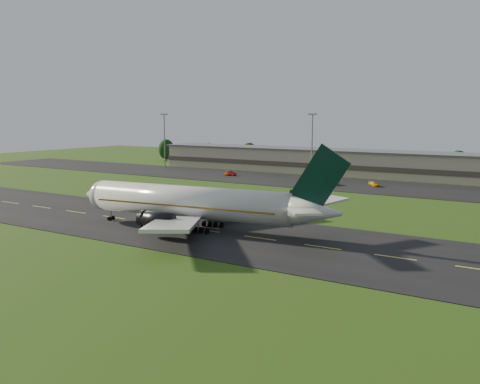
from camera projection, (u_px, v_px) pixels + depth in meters
The scene contains 12 objects.
ground at pixel (114, 218), 104.27m from camera, with size 360.00×360.00×0.00m, color #294611.
taxiway at pixel (114, 218), 104.26m from camera, with size 220.00×30.00×0.10m, color black.
apron at pixel (285, 180), 164.41m from camera, with size 260.00×30.00×0.10m, color black.
airliner at pixel (195, 203), 93.25m from camera, with size 51.18×41.85×15.57m.
terminal at pixel (336, 162), 180.64m from camera, with size 145.00×16.00×8.40m.
light_mast_west at pixel (164, 134), 198.45m from camera, with size 2.40×1.20×20.35m.
light_mast_centre at pixel (312, 138), 166.61m from camera, with size 2.40×1.20×20.35m.
tree_line at pixel (431, 161), 172.44m from camera, with size 199.28×8.57×10.02m.
service_vehicle_a at pixel (227, 173), 176.64m from camera, with size 1.45×3.60×1.23m, color #F2AE0E.
service_vehicle_b at pixel (230, 173), 176.09m from camera, with size 1.55×4.44×1.46m, color #A60B15.
service_vehicle_c at pixel (334, 183), 151.74m from camera, with size 2.03×4.41×1.23m, color silver.
service_vehicle_d at pixel (374, 184), 149.26m from camera, with size 1.73×4.26×1.24m, color #EBA60D.
Camera 1 is at (75.71, -73.29, 19.97)m, focal length 40.00 mm.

